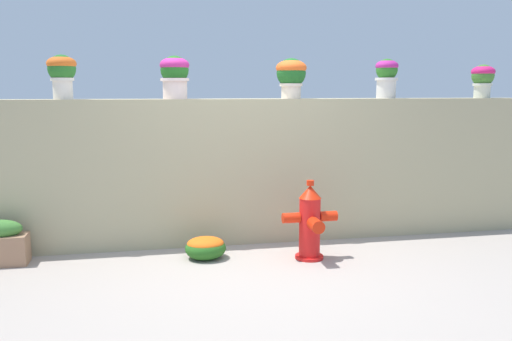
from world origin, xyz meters
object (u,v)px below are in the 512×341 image
(potted_plant_1, at_px, (62,71))
(potted_plant_3, at_px, (291,74))
(potted_plant_5, at_px, (483,77))
(fire_hydrant, at_px, (310,223))
(planter_box, at_px, (0,244))
(potted_plant_4, at_px, (387,75))
(flower_bush_left, at_px, (206,247))
(potted_plant_2, at_px, (175,74))

(potted_plant_1, bearing_deg, potted_plant_3, 0.52)
(potted_plant_3, bearing_deg, potted_plant_5, -0.47)
(fire_hydrant, relative_size, planter_box, 1.58)
(potted_plant_3, relative_size, fire_hydrant, 0.55)
(potted_plant_1, height_order, potted_plant_5, potted_plant_1)
(fire_hydrant, distance_m, planter_box, 2.98)
(potted_plant_3, relative_size, potted_plant_4, 0.98)
(potted_plant_1, height_order, fire_hydrant, potted_plant_1)
(potted_plant_4, height_order, planter_box, potted_plant_4)
(potted_plant_4, height_order, flower_bush_left, potted_plant_4)
(potted_plant_4, distance_m, fire_hydrant, 2.02)
(planter_box, bearing_deg, potted_plant_2, 12.71)
(potted_plant_2, bearing_deg, potted_plant_5, -0.22)
(potted_plant_5, bearing_deg, potted_plant_2, 179.78)
(potted_plant_1, relative_size, potted_plant_4, 1.00)
(potted_plant_1, xyz_separation_m, fire_hydrant, (2.36, -0.77, -1.48))
(planter_box, bearing_deg, flower_bush_left, -5.56)
(potted_plant_4, bearing_deg, potted_plant_5, -2.36)
(potted_plant_1, distance_m, planter_box, 1.77)
(potted_plant_4, relative_size, flower_bush_left, 1.09)
(potted_plant_3, xyz_separation_m, planter_box, (-2.95, -0.39, -1.62))
(potted_plant_4, height_order, fire_hydrant, potted_plant_4)
(fire_hydrant, height_order, flower_bush_left, fire_hydrant)
(potted_plant_5, distance_m, flower_bush_left, 3.76)
(potted_plant_2, bearing_deg, planter_box, -167.29)
(potted_plant_5, height_order, flower_bush_left, potted_plant_5)
(potted_plant_4, bearing_deg, potted_plant_2, -179.16)
(potted_plant_4, bearing_deg, potted_plant_1, -179.16)
(potted_plant_4, bearing_deg, potted_plant_3, -178.48)
(potted_plant_4, relative_size, fire_hydrant, 0.56)
(flower_bush_left, bearing_deg, potted_plant_5, 9.56)
(potted_plant_4, xyz_separation_m, potted_plant_5, (1.18, -0.05, -0.02))
(potted_plant_4, xyz_separation_m, flower_bush_left, (-2.14, -0.61, -1.71))
(potted_plant_3, distance_m, potted_plant_5, 2.30)
(potted_plant_2, xyz_separation_m, potted_plant_4, (2.37, 0.03, 0.00))
(potted_plant_2, relative_size, planter_box, 0.89)
(potted_plant_1, bearing_deg, flower_bush_left, -22.41)
(potted_plant_3, bearing_deg, potted_plant_1, -179.48)
(potted_plant_2, bearing_deg, potted_plant_3, 0.23)
(potted_plant_1, relative_size, potted_plant_3, 1.02)
(potted_plant_2, height_order, planter_box, potted_plant_2)
(potted_plant_1, height_order, flower_bush_left, potted_plant_1)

